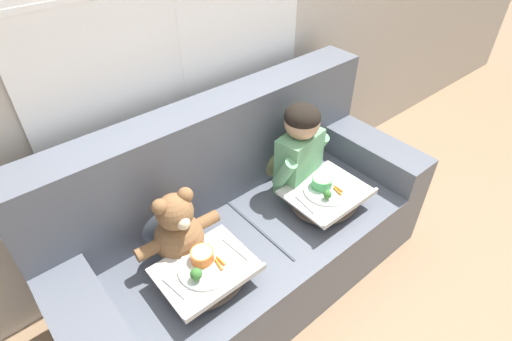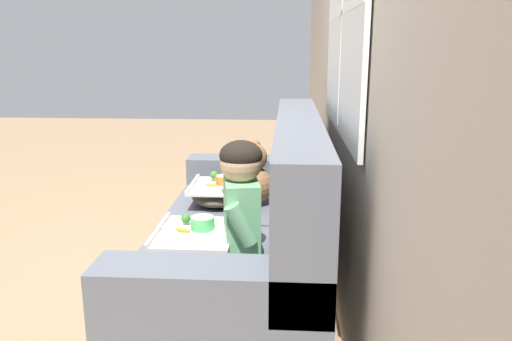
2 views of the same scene
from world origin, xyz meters
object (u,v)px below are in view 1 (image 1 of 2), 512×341
throw_pillow_behind_child (276,150)px  child_figure (300,145)px  teddy_bear (179,232)px  lap_tray_teddy (207,275)px  couch (243,228)px  throw_pillow_behind_teddy (158,210)px  lap_tray_child (325,198)px

throw_pillow_behind_child → child_figure: bearing=-89.9°
teddy_bear → lap_tray_teddy: (0.00, -0.21, -0.10)m
couch → teddy_bear: (-0.38, -0.02, 0.25)m
throw_pillow_behind_child → throw_pillow_behind_teddy: 0.76m
child_figure → lap_tray_child: 0.31m
lap_tray_teddy → lap_tray_child: bearing=0.0°
child_figure → lap_tray_teddy: bearing=-164.6°
couch → lap_tray_teddy: bearing=-149.5°
lap_tray_child → lap_tray_teddy: size_ratio=1.02×
throw_pillow_behind_child → throw_pillow_behind_teddy: (-0.76, 0.00, 0.00)m
throw_pillow_behind_child → child_figure: 0.23m
throw_pillow_behind_teddy → lap_tray_teddy: (-0.00, -0.40, -0.09)m
throw_pillow_behind_teddy → teddy_bear: 0.19m
couch → lap_tray_teddy: (-0.38, -0.22, 0.15)m
lap_tray_teddy → child_figure: bearing=15.4°
child_figure → lap_tray_child: (-0.00, -0.21, -0.23)m
throw_pillow_behind_teddy → throw_pillow_behind_child: bearing=-0.0°
throw_pillow_behind_child → lap_tray_child: size_ratio=0.81×
lap_tray_teddy → teddy_bear: bearing=90.0°
couch → lap_tray_teddy: couch is taller
couch → lap_tray_teddy: 0.47m
throw_pillow_behind_teddy → child_figure: (0.76, -0.19, 0.13)m
teddy_bear → lap_tray_teddy: 0.23m
couch → throw_pillow_behind_teddy: (-0.38, 0.17, 0.24)m
throw_pillow_behind_teddy → lap_tray_teddy: 0.41m
throw_pillow_behind_teddy → lap_tray_child: (0.76, -0.40, -0.09)m
child_figure → throw_pillow_behind_teddy: bearing=166.2°
teddy_bear → throw_pillow_behind_teddy: bearing=89.9°
couch → lap_tray_teddy: size_ratio=4.86×
couch → throw_pillow_behind_teddy: 0.48m
teddy_bear → lap_tray_child: 0.79m
teddy_bear → lap_tray_child: bearing=-15.1°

